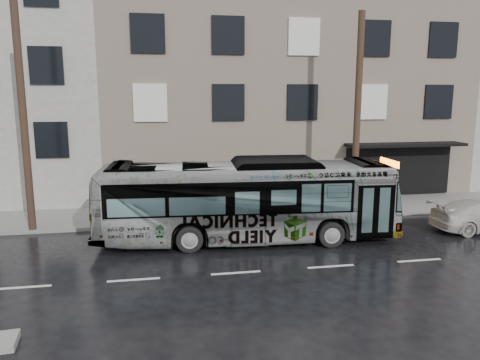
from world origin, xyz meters
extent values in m
plane|color=black|center=(0.00, 0.00, 0.00)|extent=(120.00, 120.00, 0.00)
cube|color=gray|center=(0.00, 4.90, 0.07)|extent=(90.00, 3.60, 0.15)
cube|color=#78695C|center=(5.00, 12.70, 5.50)|extent=(20.00, 12.00, 11.00)
cylinder|color=#3E2B1F|center=(6.50, 3.30, 4.65)|extent=(0.30, 0.30, 9.00)
cylinder|color=#3E2B1F|center=(-7.50, 3.30, 4.65)|extent=(0.30, 0.30, 9.00)
cylinder|color=slate|center=(7.60, 3.30, 1.35)|extent=(0.06, 0.06, 2.40)
imported|color=#B2B2B2|center=(0.98, 0.75, 1.60)|extent=(11.63, 3.43, 3.20)
camera|label=1|loc=(-2.37, -16.45, 5.68)|focal=35.00mm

